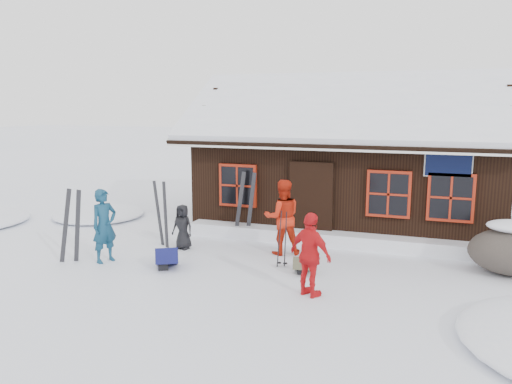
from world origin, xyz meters
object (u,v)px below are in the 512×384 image
skier_teal (104,226)px  skier_orange_left (282,217)px  backpack_olive (303,267)px  ski_pair_left (71,227)px  ski_poles (282,240)px  backpack_blue (167,260)px  skier_crouched (183,227)px  skier_orange_right (311,255)px

skier_teal → skier_orange_left: 4.03m
skier_teal → backpack_olive: skier_teal is taller
ski_pair_left → backpack_olive: (5.04, 0.96, -0.67)m
skier_teal → skier_orange_left: (3.56, 1.88, 0.06)m
skier_teal → ski_poles: skier_teal is taller
skier_orange_left → backpack_blue: bearing=15.6°
skier_crouched → backpack_olive: (3.19, -0.76, -0.41)m
skier_teal → backpack_blue: bearing=-65.8°
ski_poles → ski_pair_left: bearing=-164.9°
backpack_blue → skier_crouched: bearing=75.8°
ski_poles → backpack_blue: 2.52m
ski_pair_left → backpack_blue: 2.31m
skier_crouched → ski_pair_left: bearing=-132.2°
skier_teal → skier_orange_right: bearing=-74.1°
skier_orange_right → skier_crouched: 4.13m
skier_orange_right → backpack_olive: size_ratio=3.19×
skier_orange_right → skier_crouched: bearing=-0.4°
skier_orange_left → skier_crouched: size_ratio=1.61×
skier_crouched → backpack_olive: size_ratio=2.23×
skier_teal → backpack_blue: 1.65m
skier_teal → skier_crouched: size_ratio=1.50×
skier_teal → skier_orange_right: skier_teal is taller
skier_teal → ski_pair_left: size_ratio=0.97×
skier_orange_left → skier_crouched: (-2.40, -0.41, -0.34)m
skier_crouched → ski_pair_left: (-1.84, -1.73, 0.26)m
ski_poles → skier_orange_right: bearing=-56.5°
ski_pair_left → ski_poles: ski_pair_left is taller
skier_orange_left → skier_crouched: skier_orange_left is taller
skier_orange_left → ski_pair_left: (-4.24, -2.13, -0.08)m
ski_poles → backpack_olive: size_ratio=2.59×
skier_orange_left → backpack_olive: skier_orange_left is taller
skier_teal → ski_poles: bearing=-54.3°
skier_orange_right → ski_poles: 1.74m
ski_poles → backpack_olive: bearing=-25.7°
backpack_olive → ski_pair_left: bearing=-178.3°
skier_orange_right → backpack_blue: (-3.28, 0.55, -0.61)m
skier_orange_left → skier_orange_right: 2.66m
backpack_olive → skier_teal: bearing=-179.9°
ski_poles → backpack_blue: (-2.32, -0.90, -0.43)m
ski_pair_left → skier_orange_right: bearing=-14.1°
ski_poles → skier_crouched: bearing=169.1°
skier_teal → backpack_blue: size_ratio=2.64×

